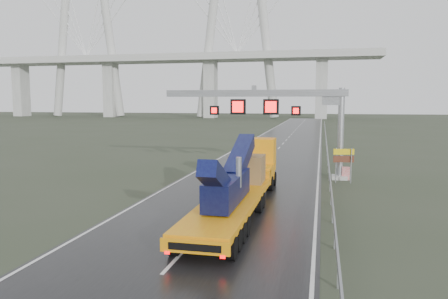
% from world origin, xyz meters
% --- Properties ---
extents(ground, '(400.00, 400.00, 0.00)m').
position_xyz_m(ground, '(0.00, 0.00, 0.00)').
color(ground, '#303827').
rests_on(ground, ground).
extents(road, '(11.00, 200.00, 0.02)m').
position_xyz_m(road, '(0.00, 40.00, 0.01)').
color(road, black).
rests_on(road, ground).
extents(guardrail, '(0.20, 140.00, 1.40)m').
position_xyz_m(guardrail, '(6.10, 30.00, 0.70)').
color(guardrail, gray).
rests_on(guardrail, ground).
extents(sign_gantry, '(14.90, 1.20, 7.42)m').
position_xyz_m(sign_gantry, '(2.10, 17.99, 5.61)').
color(sign_gantry, '#A7A7A3').
rests_on(sign_gantry, ground).
extents(heavy_haul_truck, '(2.70, 17.77, 4.17)m').
position_xyz_m(heavy_haul_truck, '(0.96, 8.07, 1.62)').
color(heavy_haul_truck, '#ED9F0D').
rests_on(heavy_haul_truck, ground).
extents(exit_sign_pair, '(1.53, 0.37, 2.65)m').
position_xyz_m(exit_sign_pair, '(7.10, 16.39, 1.86)').
color(exit_sign_pair, gray).
rests_on(exit_sign_pair, ground).
extents(striped_barrier, '(0.63, 0.38, 1.01)m').
position_xyz_m(striped_barrier, '(7.38, 17.82, 0.51)').
color(striped_barrier, red).
rests_on(striped_barrier, ground).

